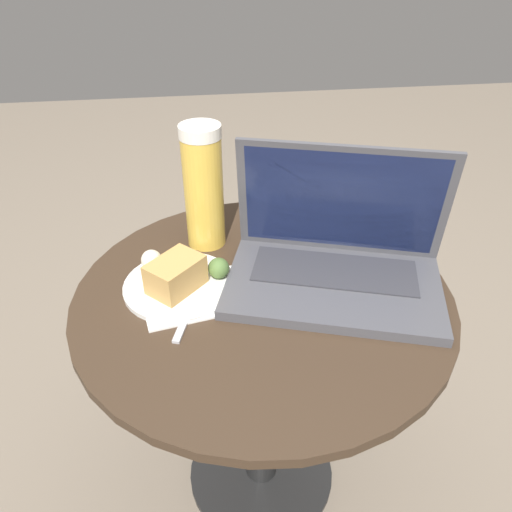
% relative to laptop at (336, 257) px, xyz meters
% --- Properties ---
extents(ground_plane, '(6.00, 6.00, 0.00)m').
position_rel_laptop_xyz_m(ground_plane, '(-0.13, -0.02, -0.60)').
color(ground_plane, '#726656').
extents(table, '(0.66, 0.66, 0.55)m').
position_rel_laptop_xyz_m(table, '(-0.13, -0.02, -0.19)').
color(table, black).
rests_on(table, ground_plane).
extents(napkin, '(0.21, 0.16, 0.00)m').
position_rel_laptop_xyz_m(napkin, '(-0.24, -0.01, -0.05)').
color(napkin, white).
rests_on(napkin, table).
extents(laptop, '(0.42, 0.32, 0.24)m').
position_rel_laptop_xyz_m(laptop, '(0.00, 0.00, 0.00)').
color(laptop, '#47474C').
rests_on(laptop, table).
extents(beer_glass, '(0.08, 0.08, 0.24)m').
position_rel_laptop_xyz_m(beer_glass, '(-0.22, 0.16, 0.07)').
color(beer_glass, gold).
rests_on(beer_glass, table).
extents(snack_plate, '(0.20, 0.20, 0.06)m').
position_rel_laptop_xyz_m(snack_plate, '(-0.27, 0.02, -0.03)').
color(snack_plate, silver).
rests_on(snack_plate, table).
extents(fork, '(0.07, 0.16, 0.00)m').
position_rel_laptop_xyz_m(fork, '(-0.25, -0.04, -0.05)').
color(fork, '#B2B2B7').
rests_on(fork, table).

